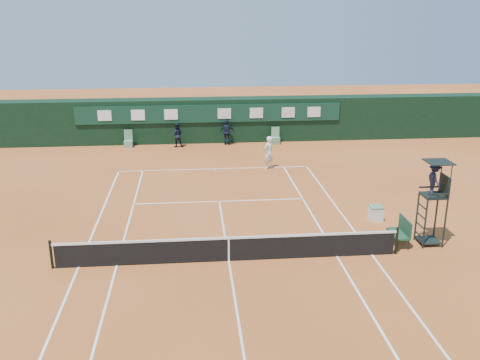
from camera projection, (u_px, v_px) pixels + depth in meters
name	position (u px, v px, depth m)	size (l,w,h in m)	color
ground	(229.00, 261.00, 19.91)	(90.00, 90.00, 0.00)	#B65F2B
court_lines	(229.00, 261.00, 19.91)	(11.05, 23.85, 0.01)	silver
tennis_net	(229.00, 248.00, 19.75)	(12.90, 0.10, 1.10)	black
back_wall	(209.00, 120.00, 37.18)	(40.00, 1.65, 3.00)	black
linesman_chair_left	(128.00, 143.00, 35.88)	(0.55, 0.50, 1.15)	#629671
linesman_chair_right	(276.00, 139.00, 36.76)	(0.55, 0.50, 1.15)	#54815B
umpire_chair	(434.00, 185.00, 20.61)	(0.96, 0.95, 3.42)	black
player_bench	(401.00, 230.00, 21.13)	(0.56, 1.20, 1.10)	#183E25
tennis_bag	(398.00, 235.00, 21.85)	(0.31, 0.71, 0.27)	black
cooler	(376.00, 213.00, 23.64)	(0.57, 0.57, 0.65)	silver
tennis_ball	(264.00, 176.00, 29.80)	(0.07, 0.07, 0.07)	gold
player	(268.00, 152.00, 30.98)	(0.70, 0.46, 1.92)	white
ball_kid_left	(177.00, 135.00, 35.78)	(0.80, 0.62, 1.65)	black
ball_kid_right	(227.00, 132.00, 36.33)	(1.03, 0.43, 1.75)	black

